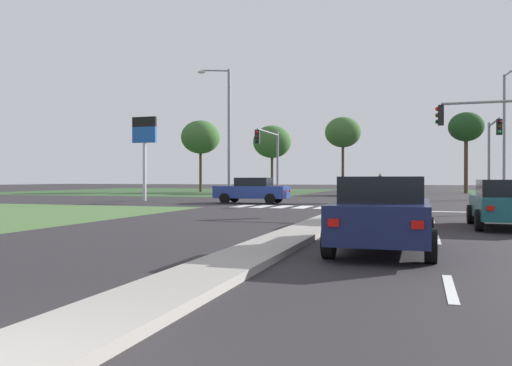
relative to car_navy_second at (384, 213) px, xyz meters
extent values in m
plane|color=#282628|center=(-2.35, 21.15, -0.80)|extent=(200.00, 200.00, 0.00)
cube|color=#2D4C28|center=(-27.85, 45.65, -0.80)|extent=(35.00, 35.00, 0.01)
cube|color=gray|center=(-2.35, 2.15, -0.73)|extent=(1.20, 22.00, 0.14)
cube|color=gray|center=(-2.35, 46.15, -0.73)|extent=(1.20, 36.00, 0.14)
cube|color=silver|center=(1.15, -3.57, -0.80)|extent=(0.14, 2.00, 0.01)
cube|color=silver|center=(1.15, 2.43, -0.80)|extent=(0.14, 2.00, 0.01)
cube|color=silver|center=(1.15, 8.43, -0.80)|extent=(0.14, 2.00, 0.01)
cube|color=silver|center=(1.15, 14.43, -0.80)|extent=(0.14, 2.00, 0.01)
cube|color=silver|center=(1.15, 20.43, -0.80)|extent=(0.14, 2.00, 0.01)
cube|color=silver|center=(1.45, 14.15, -0.80)|extent=(6.40, 0.50, 0.01)
cube|color=silver|center=(-8.75, 15.95, -0.80)|extent=(0.70, 2.80, 0.01)
cube|color=silver|center=(-7.60, 15.95, -0.80)|extent=(0.70, 2.80, 0.01)
cube|color=silver|center=(-6.45, 15.95, -0.80)|extent=(0.70, 2.80, 0.01)
cube|color=silver|center=(-5.30, 15.95, -0.80)|extent=(0.70, 2.80, 0.01)
cube|color=silver|center=(-4.15, 15.95, -0.80)|extent=(0.70, 2.80, 0.01)
cube|color=silver|center=(-3.00, 15.95, -0.80)|extent=(0.70, 2.80, 0.01)
cube|color=silver|center=(-1.85, 15.95, -0.80)|extent=(0.70, 2.80, 0.01)
cube|color=silver|center=(-0.70, 15.95, -0.80)|extent=(0.70, 2.80, 0.01)
cube|color=#161E47|center=(0.00, 0.03, -0.12)|extent=(1.85, 4.46, 0.73)
cube|color=black|center=(0.00, -0.12, 0.51)|extent=(1.63, 2.05, 0.52)
cube|color=red|center=(-0.70, -2.22, -0.04)|extent=(0.20, 0.04, 0.14)
cube|color=red|center=(0.70, -2.22, -0.04)|extent=(0.20, 0.04, 0.14)
cylinder|color=black|center=(-0.93, 1.46, -0.48)|extent=(0.22, 0.64, 0.64)
cylinder|color=black|center=(0.93, 1.46, -0.48)|extent=(0.22, 0.64, 0.64)
cylinder|color=black|center=(-0.93, -1.39, -0.48)|extent=(0.22, 0.64, 0.64)
cylinder|color=black|center=(0.93, -1.39, -0.48)|extent=(0.22, 0.64, 0.64)
cube|color=black|center=(-4.54, 36.21, -0.10)|extent=(1.87, 4.34, 0.78)
cube|color=black|center=(-4.54, 36.36, 0.55)|extent=(1.65, 1.99, 0.52)
cube|color=red|center=(-3.82, 38.40, -0.02)|extent=(0.20, 0.04, 0.14)
cube|color=red|center=(-5.25, 38.40, -0.02)|extent=(0.20, 0.04, 0.14)
cylinder|color=black|center=(-3.60, 34.83, -0.48)|extent=(0.22, 0.64, 0.64)
cylinder|color=black|center=(-5.47, 34.83, -0.48)|extent=(0.22, 0.64, 0.64)
cylinder|color=black|center=(-3.60, 37.60, -0.48)|extent=(0.22, 0.64, 0.64)
cylinder|color=black|center=(-5.47, 37.60, -0.48)|extent=(0.22, 0.64, 0.64)
cube|color=navy|center=(-9.35, 19.39, -0.10)|extent=(4.56, 1.77, 0.76)
cube|color=black|center=(-9.20, 19.39, 0.54)|extent=(2.10, 1.56, 0.52)
cube|color=red|center=(-7.05, 18.72, -0.03)|extent=(0.04, 0.20, 0.14)
cube|color=red|center=(-7.05, 20.07, -0.03)|extent=(0.04, 0.20, 0.14)
cylinder|color=black|center=(-10.81, 18.51, -0.48)|extent=(0.64, 0.22, 0.64)
cylinder|color=black|center=(-10.81, 20.28, -0.48)|extent=(0.64, 0.22, 0.64)
cylinder|color=black|center=(-7.89, 18.51, -0.48)|extent=(0.64, 0.22, 0.64)
cylinder|color=black|center=(-7.89, 20.28, -0.48)|extent=(0.64, 0.22, 0.64)
cube|color=#A31919|center=(-4.68, 53.71, -0.13)|extent=(1.82, 4.40, 0.70)
cube|color=black|center=(-4.68, 53.86, 0.48)|extent=(1.60, 2.02, 0.52)
cube|color=red|center=(-3.98, 55.92, -0.06)|extent=(0.20, 0.04, 0.14)
cube|color=red|center=(-5.37, 55.92, -0.06)|extent=(0.20, 0.04, 0.14)
cylinder|color=black|center=(-3.77, 52.30, -0.48)|extent=(0.22, 0.64, 0.64)
cylinder|color=black|center=(-5.58, 52.30, -0.48)|extent=(0.22, 0.64, 0.64)
cylinder|color=black|center=(-3.77, 55.11, -0.48)|extent=(0.22, 0.64, 0.64)
cylinder|color=black|center=(-5.58, 55.11, -0.48)|extent=(0.22, 0.64, 0.64)
cube|color=maroon|center=(-0.11, 7.25, -0.14)|extent=(1.72, 4.28, 0.69)
cube|color=black|center=(-0.11, 7.10, 0.47)|extent=(1.51, 1.97, 0.52)
cube|color=red|center=(-0.76, 5.09, -0.07)|extent=(0.20, 0.04, 0.14)
cube|color=red|center=(0.54, 5.09, -0.07)|extent=(0.20, 0.04, 0.14)
cylinder|color=black|center=(-0.97, 8.62, -0.48)|extent=(0.22, 0.64, 0.64)
cylinder|color=black|center=(0.75, 8.62, -0.48)|extent=(0.22, 0.64, 0.64)
cylinder|color=black|center=(-0.97, 5.88, -0.48)|extent=(0.22, 0.64, 0.64)
cylinder|color=black|center=(0.75, 5.88, -0.48)|extent=(0.22, 0.64, 0.64)
cube|color=#19565B|center=(3.29, 6.38, -0.15)|extent=(1.83, 4.14, 0.66)
cube|color=black|center=(3.29, 6.23, 0.44)|extent=(1.61, 1.90, 0.52)
cube|color=red|center=(2.59, 4.29, -0.09)|extent=(0.20, 0.04, 0.14)
cylinder|color=black|center=(2.37, 7.71, -0.48)|extent=(0.22, 0.64, 0.64)
cylinder|color=black|center=(2.37, 5.06, -0.48)|extent=(0.22, 0.64, 0.64)
cylinder|color=gray|center=(3.44, 14.55, 4.25)|extent=(3.60, 0.12, 0.12)
cube|color=black|center=(1.64, 14.55, 3.72)|extent=(0.26, 0.32, 0.95)
sphere|color=red|center=(1.48, 14.55, 4.02)|extent=(0.20, 0.20, 0.20)
sphere|color=#3A2405|center=(1.48, 14.55, 3.72)|extent=(0.20, 0.20, 0.20)
sphere|color=black|center=(1.48, 14.55, 3.42)|extent=(0.20, 0.20, 0.20)
cylinder|color=gray|center=(5.25, 27.75, 1.91)|extent=(0.18, 0.18, 5.43)
cylinder|color=gray|center=(5.25, 25.32, 4.38)|extent=(0.12, 4.87, 0.12)
cube|color=black|center=(5.25, 22.88, 3.85)|extent=(0.32, 0.26, 0.95)
sphere|color=#360503|center=(5.25, 22.72, 4.15)|extent=(0.20, 0.20, 0.20)
sphere|color=#3A2405|center=(5.25, 22.72, 3.85)|extent=(0.20, 0.20, 0.20)
sphere|color=green|center=(5.25, 22.72, 3.55)|extent=(0.20, 0.20, 0.20)
cylinder|color=gray|center=(-9.95, 27.75, 1.80)|extent=(0.18, 0.18, 5.20)
cylinder|color=gray|center=(-9.95, 25.13, 4.15)|extent=(0.12, 5.23, 0.12)
cube|color=black|center=(-9.95, 22.52, 3.62)|extent=(0.32, 0.26, 0.95)
sphere|color=red|center=(-9.95, 22.36, 3.92)|extent=(0.20, 0.20, 0.20)
sphere|color=#3A2405|center=(-9.95, 22.36, 3.62)|extent=(0.20, 0.20, 0.20)
sphere|color=black|center=(-9.95, 22.36, 3.32)|extent=(0.20, 0.20, 0.20)
cylinder|color=gray|center=(-11.31, 20.62, 3.57)|extent=(0.20, 0.20, 8.75)
cylinder|color=gray|center=(-12.15, 20.27, 7.84)|extent=(1.71, 0.78, 0.10)
ellipsoid|color=#B2B2A8|center=(-12.99, 19.93, 7.74)|extent=(0.56, 0.28, 0.20)
cylinder|color=gray|center=(6.60, 30.67, 3.81)|extent=(0.20, 0.20, 9.23)
cylinder|color=gray|center=(6.74, 29.56, 8.33)|extent=(0.37, 2.24, 0.10)
cylinder|color=#232833|center=(-2.39, 31.58, -0.27)|extent=(0.16, 0.16, 0.79)
cylinder|color=#232833|center=(-2.39, 31.58, 0.53)|extent=(0.34, 0.34, 0.82)
sphere|color=tan|center=(-2.39, 31.58, 1.06)|extent=(0.23, 0.23, 0.23)
cylinder|color=silver|center=(-17.65, 20.67, 1.22)|extent=(0.24, 0.24, 4.05)
cube|color=#194CA5|center=(-17.65, 20.67, 3.80)|extent=(1.80, 0.24, 1.10)
cube|color=black|center=(-17.65, 20.67, 4.70)|extent=(1.80, 0.24, 0.70)
cylinder|color=#423323|center=(-23.84, 44.27, 1.77)|extent=(0.33, 0.33, 5.16)
ellipsoid|color=#38602D|center=(-23.84, 44.27, 5.61)|extent=(4.57, 4.57, 3.88)
cylinder|color=#423323|center=(-15.88, 46.85, 1.51)|extent=(0.31, 0.31, 4.64)
ellipsoid|color=#38602D|center=(-15.88, 46.85, 5.06)|extent=(4.46, 4.46, 3.79)
cylinder|color=#423323|center=(-7.72, 47.64, 2.05)|extent=(0.31, 0.31, 5.71)
ellipsoid|color=#38602D|center=(-7.72, 47.64, 6.02)|extent=(4.06, 4.06, 3.45)
cylinder|color=#423323|center=(5.26, 47.14, 2.20)|extent=(0.40, 0.40, 6.01)
ellipsoid|color=#1E421E|center=(5.26, 47.14, 6.20)|extent=(3.61, 3.61, 3.07)
camera|label=1|loc=(0.76, -11.23, 0.73)|focal=36.22mm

